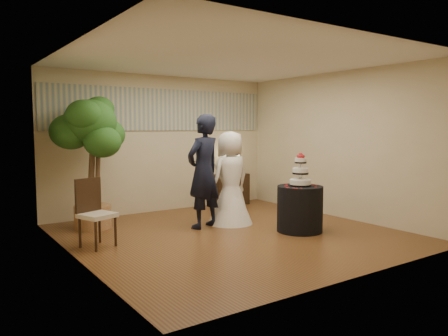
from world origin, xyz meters
TOP-DOWN VIEW (x-y plane):
  - floor at (0.00, 0.00)m, footprint 5.00×5.00m
  - ceiling at (0.00, 0.00)m, footprint 5.00×5.00m
  - wall_back at (0.00, 2.50)m, footprint 5.00×0.06m
  - wall_front at (0.00, -2.50)m, footprint 5.00×0.06m
  - wall_left at (-2.50, 0.00)m, footprint 0.06×5.00m
  - wall_right at (2.50, 0.00)m, footprint 0.06×5.00m
  - mural_border at (0.00, 2.48)m, footprint 4.90×0.02m
  - groom at (-0.14, 0.67)m, footprint 0.82×0.65m
  - bride at (0.43, 0.68)m, footprint 0.92×0.92m
  - cake_table at (1.04, -0.48)m, footprint 0.91×0.91m
  - wedding_cake at (1.04, -0.48)m, footprint 0.36×0.36m
  - console at (1.54, 2.27)m, footprint 0.84×0.38m
  - table_lamp at (1.54, 2.27)m, footprint 0.30×0.30m
  - ficus_tree at (-1.75, 1.71)m, footprint 1.27×1.27m
  - side_chair at (-2.07, 0.48)m, footprint 0.60×0.61m

SIDE VIEW (x-z plane):
  - floor at x=0.00m, z-range 0.00..0.00m
  - console at x=1.54m, z-range 0.00..0.70m
  - cake_table at x=1.04m, z-range 0.00..0.77m
  - side_chair at x=-2.07m, z-range 0.00..1.00m
  - bride at x=0.43m, z-range 0.00..1.67m
  - groom at x=-0.14m, z-range 0.00..1.96m
  - table_lamp at x=1.54m, z-range 0.70..1.28m
  - wedding_cake at x=1.04m, z-range 0.77..1.32m
  - ficus_tree at x=-1.75m, z-range 0.00..2.33m
  - wall_back at x=0.00m, z-range 0.00..2.80m
  - wall_front at x=0.00m, z-range 0.00..2.80m
  - wall_left at x=-2.50m, z-range 0.00..2.80m
  - wall_right at x=2.50m, z-range 0.00..2.80m
  - mural_border at x=0.00m, z-range 1.68..2.52m
  - ceiling at x=0.00m, z-range 2.80..2.80m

